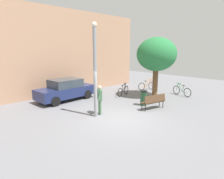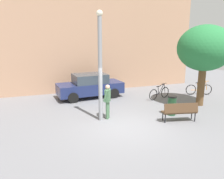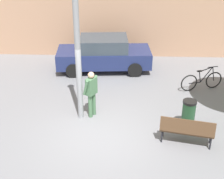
{
  "view_description": "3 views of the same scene",
  "coord_description": "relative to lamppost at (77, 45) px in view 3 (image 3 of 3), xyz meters",
  "views": [
    {
      "loc": [
        -6.83,
        -6.66,
        3.6
      ],
      "look_at": [
        0.67,
        1.36,
        1.27
      ],
      "focal_mm": 30.04,
      "sensor_mm": 36.0,
      "label": 1
    },
    {
      "loc": [
        -3.56,
        -8.25,
        3.79
      ],
      "look_at": [
        -0.09,
        1.45,
        1.37
      ],
      "focal_mm": 34.91,
      "sensor_mm": 36.0,
      "label": 2
    },
    {
      "loc": [
        0.7,
        -8.41,
        5.96
      ],
      "look_at": [
        0.3,
        1.39,
        0.96
      ],
      "focal_mm": 51.56,
      "sensor_mm": 36.0,
      "label": 3
    }
  ],
  "objects": [
    {
      "name": "ground_plane",
      "position": [
        0.78,
        -1.12,
        -2.65
      ],
      "size": [
        36.0,
        36.0,
        0.0
      ],
      "primitive_type": "plane",
      "color": "slate"
    },
    {
      "name": "lamppost",
      "position": [
        0.0,
        0.0,
        0.0
      ],
      "size": [
        0.28,
        0.28,
        4.98
      ],
      "color": "gray",
      "rests_on": "ground_plane"
    },
    {
      "name": "person_by_lamppost",
      "position": [
        0.38,
        0.11,
        -1.68
      ],
      "size": [
        0.5,
        0.62,
        1.67
      ],
      "color": "#47704C",
      "rests_on": "ground_plane"
    },
    {
      "name": "park_bench",
      "position": [
        3.39,
        -1.44,
        -2.1
      ],
      "size": [
        1.66,
        0.8,
        0.92
      ],
      "color": "#513823",
      "rests_on": "ground_plane"
    },
    {
      "name": "bicycle_black",
      "position": [
        4.61,
        2.31,
        -2.26
      ],
      "size": [
        1.75,
        0.57,
        0.97
      ],
      "color": "black",
      "rests_on": "ground_plane"
    },
    {
      "name": "parked_car_navy",
      "position": [
        0.54,
        4.18,
        -1.87
      ],
      "size": [
        4.32,
        2.07,
        1.55
      ],
      "color": "navy",
      "rests_on": "ground_plane"
    },
    {
      "name": "trash_bin",
      "position": [
        3.59,
        -0.5,
        -2.14
      ],
      "size": [
        0.45,
        0.45,
        1.0
      ],
      "color": "#234C2D",
      "rests_on": "ground_plane"
    }
  ]
}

